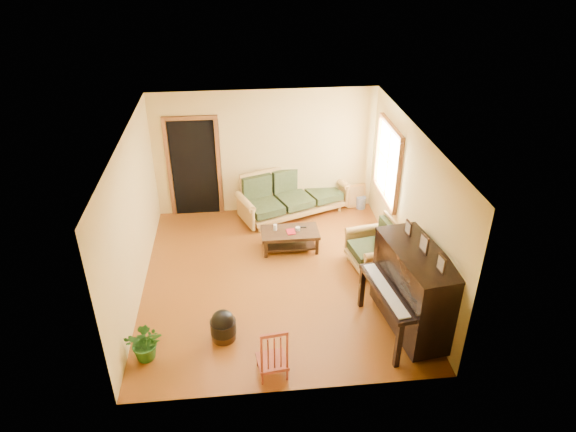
{
  "coord_description": "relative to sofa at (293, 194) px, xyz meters",
  "views": [
    {
      "loc": [
        -0.54,
        -7.2,
        5.32
      ],
      "look_at": [
        0.23,
        0.2,
        1.1
      ],
      "focal_mm": 32.0,
      "sensor_mm": 36.0,
      "label": 1
    }
  ],
  "objects": [
    {
      "name": "glass_jar",
      "position": [
        -0.06,
        -1.29,
        -0.07
      ],
      "size": [
        0.1,
        0.1,
        0.06
      ],
      "primitive_type": "cylinder",
      "rotation": [
        0.0,
        0.0,
        -0.09
      ],
      "color": "silver",
      "rests_on": "coffee_table"
    },
    {
      "name": "ceramic_crock",
      "position": [
        1.48,
        0.14,
        -0.35
      ],
      "size": [
        0.26,
        0.26,
        0.26
      ],
      "primitive_type": "cylinder",
      "rotation": [
        0.0,
        0.0,
        0.31
      ],
      "color": "#354EA0",
      "rests_on": "floor"
    },
    {
      "name": "candle",
      "position": [
        -0.48,
        -1.24,
        -0.04
      ],
      "size": [
        0.09,
        0.09,
        0.12
      ],
      "primitive_type": "cylinder",
      "rotation": [
        0.0,
        0.0,
        -0.29
      ],
      "color": "silver",
      "rests_on": "coffee_table"
    },
    {
      "name": "doorway",
      "position": [
        -2.0,
        0.29,
        0.54
      ],
      "size": [
        1.08,
        0.16,
        2.05
      ],
      "primitive_type": "cube",
      "color": "black",
      "rests_on": "floor"
    },
    {
      "name": "floor",
      "position": [
        -0.55,
        -2.19,
        -0.48
      ],
      "size": [
        5.0,
        5.0,
        0.0
      ],
      "primitive_type": "plane",
      "color": "#612E0C",
      "rests_on": "ground"
    },
    {
      "name": "window",
      "position": [
        1.66,
        -0.89,
        1.02
      ],
      "size": [
        0.12,
        1.36,
        1.46
      ],
      "primitive_type": "cube",
      "color": "white",
      "rests_on": "right_wall"
    },
    {
      "name": "book",
      "position": [
        -0.28,
        -1.36,
        -0.09
      ],
      "size": [
        0.17,
        0.22,
        0.02
      ],
      "primitive_type": "imported",
      "rotation": [
        0.0,
        0.0,
        0.08
      ],
      "color": "maroon",
      "rests_on": "coffee_table"
    },
    {
      "name": "piano",
      "position": [
        1.34,
        -3.67,
        0.2
      ],
      "size": [
        1.13,
        1.68,
        1.38
      ],
      "primitive_type": "cube",
      "rotation": [
        0.0,
        0.0,
        0.15
      ],
      "color": "black",
      "rests_on": "floor"
    },
    {
      "name": "red_chair",
      "position": [
        -0.78,
        -4.35,
        -0.06
      ],
      "size": [
        0.45,
        0.48,
        0.85
      ],
      "primitive_type": "cube",
      "rotation": [
        0.0,
        0.0,
        0.13
      ],
      "color": "maroon",
      "rests_on": "floor"
    },
    {
      "name": "leaning_frame",
      "position": [
        1.38,
        0.19,
        -0.21
      ],
      "size": [
        0.42,
        0.17,
        0.54
      ],
      "primitive_type": "cube",
      "rotation": [
        0.0,
        0.0,
        0.19
      ],
      "color": "gold",
      "rests_on": "floor"
    },
    {
      "name": "sofa",
      "position": [
        0.0,
        0.0,
        0.0
      ],
      "size": [
        2.45,
        1.7,
        0.97
      ],
      "primitive_type": "cube",
      "rotation": [
        0.0,
        0.0,
        0.37
      ],
      "color": "#A77D3D",
      "rests_on": "floor"
    },
    {
      "name": "footstool",
      "position": [
        -1.44,
        -3.6,
        -0.3
      ],
      "size": [
        0.45,
        0.45,
        0.36
      ],
      "primitive_type": "cylinder",
      "rotation": [
        0.0,
        0.0,
        0.19
      ],
      "color": "black",
      "rests_on": "floor"
    },
    {
      "name": "armchair",
      "position": [
        1.16,
        -2.03,
        -0.03
      ],
      "size": [
        1.0,
        1.04,
        0.9
      ],
      "primitive_type": "cube",
      "rotation": [
        0.0,
        0.0,
        0.18
      ],
      "color": "#A77D3D",
      "rests_on": "floor"
    },
    {
      "name": "coffee_table",
      "position": [
        -0.21,
        -1.31,
        -0.29
      ],
      "size": [
        1.07,
        0.59,
        0.39
      ],
      "primitive_type": "cube",
      "rotation": [
        0.0,
        0.0,
        0.01
      ],
      "color": "black",
      "rests_on": "floor"
    },
    {
      "name": "potted_plant",
      "position": [
        -2.5,
        -3.89,
        -0.19
      ],
      "size": [
        0.55,
        0.49,
        0.58
      ],
      "primitive_type": "imported",
      "rotation": [
        0.0,
        0.0,
        -0.07
      ],
      "color": "#1F5016",
      "rests_on": "floor"
    },
    {
      "name": "remote",
      "position": [
        0.03,
        -1.2,
        -0.09
      ],
      "size": [
        0.16,
        0.06,
        0.02
      ],
      "primitive_type": "cube",
      "rotation": [
        0.0,
        0.0,
        -0.12
      ],
      "color": "black",
      "rests_on": "coffee_table"
    }
  ]
}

